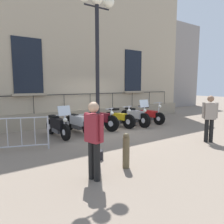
{
  "coord_description": "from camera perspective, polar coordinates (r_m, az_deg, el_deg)",
  "views": [
    {
      "loc": [
        7.58,
        -5.28,
        2.02
      ],
      "look_at": [
        -0.04,
        0.0,
        0.8
      ],
      "focal_mm": 33.46,
      "sensor_mm": 36.0,
      "label": 1
    }
  ],
  "objects": [
    {
      "name": "pedestrian_standing",
      "position": [
        8.04,
        25.14,
        -1.04
      ],
      "size": [
        0.41,
        0.41,
        1.64
      ],
      "color": "black",
      "rests_on": "ground_plane"
    },
    {
      "name": "crowd_barrier",
      "position": [
        6.97,
        -25.13,
        -5.27
      ],
      "size": [
        0.7,
        1.89,
        1.05
      ],
      "color": "#B7B7BF",
      "rests_on": "ground_plane"
    },
    {
      "name": "lamppost",
      "position": [
        5.57,
        -4.06,
        17.41
      ],
      "size": [
        0.3,
        1.0,
        4.28
      ],
      "color": "black",
      "rests_on": "ground_plane"
    },
    {
      "name": "motorcycle_red",
      "position": [
        11.18,
        9.93,
        -0.86
      ],
      "size": [
        1.99,
        0.66,
        1.14
      ],
      "color": "black",
      "rests_on": "ground_plane"
    },
    {
      "name": "motorcycle_yellow",
      "position": [
        9.99,
        1.83,
        -1.75
      ],
      "size": [
        1.94,
        0.7,
        1.04
      ],
      "color": "black",
      "rests_on": "ground_plane"
    },
    {
      "name": "motorcycle_black",
      "position": [
        8.31,
        -14.59,
        -3.72
      ],
      "size": [
        1.92,
        0.58,
        1.27
      ],
      "color": "black",
      "rests_on": "ground_plane"
    },
    {
      "name": "pedestrian_walking",
      "position": [
        4.4,
        -4.97,
        -6.69
      ],
      "size": [
        0.52,
        0.3,
        1.67
      ],
      "color": "black",
      "rests_on": "ground_plane"
    },
    {
      "name": "bollard",
      "position": [
        5.14,
        3.87,
        -10.43
      ],
      "size": [
        0.17,
        0.17,
        0.87
      ],
      "color": "brown",
      "rests_on": "ground_plane"
    },
    {
      "name": "ground_plane",
      "position": [
        9.45,
        0.14,
        -4.84
      ],
      "size": [
        60.0,
        60.0,
        0.0
      ],
      "primitive_type": "plane",
      "color": "gray"
    },
    {
      "name": "motorcycle_white",
      "position": [
        8.86,
        -9.26,
        -2.92
      ],
      "size": [
        2.11,
        0.69,
        0.88
      ],
      "color": "black",
      "rests_on": "ground_plane"
    },
    {
      "name": "building_facade",
      "position": [
        11.57,
        -7.23,
        18.73
      ],
      "size": [
        0.82,
        13.69,
        8.81
      ],
      "color": "tan",
      "rests_on": "ground_plane"
    },
    {
      "name": "distant_building",
      "position": [
        21.31,
        13.5,
        11.84
      ],
      "size": [
        4.37,
        5.15,
        7.42
      ],
      "color": "gray",
      "rests_on": "ground_plane"
    },
    {
      "name": "motorcycle_silver",
      "position": [
        10.42,
        6.21,
        -1.19
      ],
      "size": [
        2.17,
        0.62,
        1.32
      ],
      "color": "black",
      "rests_on": "ground_plane"
    },
    {
      "name": "motorcycle_maroon",
      "position": [
        9.37,
        -3.27,
        -2.19
      ],
      "size": [
        1.92,
        0.83,
        1.01
      ],
      "color": "black",
      "rests_on": "ground_plane"
    }
  ]
}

